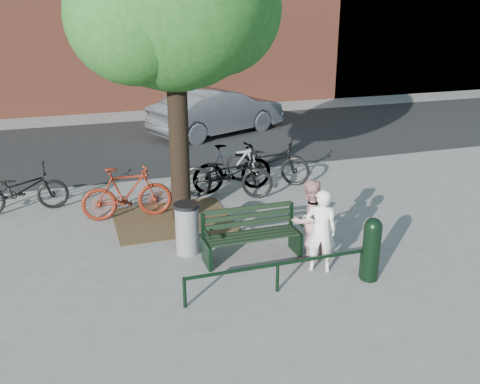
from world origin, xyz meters
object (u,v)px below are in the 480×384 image
object	(u,v)px
bollard	(372,247)
parked_car	(218,111)
park_bench	(251,232)
person_left	(321,231)
litter_bin	(187,228)
bicycle_c	(227,174)
person_right	(309,220)

from	to	relation	value
bollard	parked_car	xyz separation A→B (m)	(0.39, 10.47, 0.20)
park_bench	parked_car	bearing A→B (deg)	77.62
park_bench	person_left	size ratio (longest dim) A/B	1.19
park_bench	litter_bin	world-z (taller)	park_bench
bollard	litter_bin	distance (m)	3.26
park_bench	bollard	world-z (taller)	bollard
bicycle_c	litter_bin	bearing A→B (deg)	172.34
person_left	bollard	xyz separation A→B (m)	(0.65, -0.55, -0.15)
person_left	bicycle_c	distance (m)	3.94
bicycle_c	person_left	bearing A→B (deg)	-150.07
person_left	litter_bin	distance (m)	2.42
bollard	parked_car	bearing A→B (deg)	87.85
person_right	litter_bin	world-z (taller)	person_right
park_bench	litter_bin	bearing A→B (deg)	153.38
litter_bin	person_left	bearing A→B (deg)	-34.33
litter_bin	park_bench	bearing A→B (deg)	-26.62
bollard	parked_car	size ratio (longest dim) A/B	0.23
person_right	bollard	bearing A→B (deg)	108.36
park_bench	person_right	xyz separation A→B (m)	(0.95, -0.36, 0.26)
parked_car	bicycle_c	bearing A→B (deg)	143.54
park_bench	bicycle_c	world-z (taller)	bicycle_c
person_left	bicycle_c	bearing A→B (deg)	-58.42
bollard	litter_bin	xyz separation A→B (m)	(-2.64, 1.91, -0.10)
park_bench	bollard	distance (m)	2.12
bicycle_c	person_right	bearing A→B (deg)	-149.14
person_left	person_right	bearing A→B (deg)	-65.19
litter_bin	parked_car	world-z (taller)	parked_car
litter_bin	person_right	bearing A→B (deg)	-23.98
person_right	parked_car	xyz separation A→B (m)	(1.04, 9.44, 0.05)
park_bench	bollard	xyz separation A→B (m)	(1.60, -1.39, 0.11)
bollard	person_right	bearing A→B (deg)	122.41
park_bench	person_left	xyz separation A→B (m)	(0.95, -0.84, 0.25)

